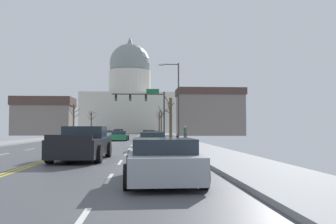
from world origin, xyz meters
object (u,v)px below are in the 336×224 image
object	(u,v)px
signal_gantry	(146,102)
sedan_near_02	(152,137)
sedan_near_00	(149,135)
sedan_near_03	(154,139)
sedan_near_01	(119,136)
bicycle_parked	(177,138)
pickup_truck_near_05	(82,144)
sedan_oncoming_00	(108,134)
street_lamp_right	(176,95)
pedestrian_00	(185,132)
sedan_near_04	(152,142)
sedan_oncoming_03	(120,131)
sedan_oncoming_02	(117,132)
sedan_near_06	(163,161)
sedan_oncoming_01	(93,133)

from	to	relation	value
signal_gantry	sedan_near_02	size ratio (longest dim) A/B	1.80
sedan_near_00	sedan_near_03	xyz separation A→B (m)	(0.15, -19.10, -0.02)
sedan_near_01	bicycle_parked	size ratio (longest dim) A/B	2.66
signal_gantry	pickup_truck_near_05	size ratio (longest dim) A/B	1.39
sedan_near_01	sedan_oncoming_00	size ratio (longest dim) A/B	1.10
street_lamp_right	pedestrian_00	distance (m)	4.27
sedan_near_04	sedan_oncoming_03	xyz separation A→B (m)	(-6.98, 76.35, 0.01)
sedan_near_01	pedestrian_00	world-z (taller)	pedestrian_00
sedan_near_02	pedestrian_00	xyz separation A→B (m)	(3.62, 1.52, 0.45)
signal_gantry	sedan_near_04	bearing A→B (deg)	-89.56
sedan_oncoming_02	bicycle_parked	xyz separation A→B (m)	(9.47, -51.46, -0.09)
sedan_near_06	sedan_oncoming_02	distance (m)	77.22
sedan_oncoming_00	sedan_oncoming_03	distance (m)	36.30
sedan_near_02	street_lamp_right	bearing A→B (deg)	7.48
pedestrian_00	sedan_oncoming_00	bearing A→B (deg)	113.25
street_lamp_right	sedan_near_06	size ratio (longest dim) A/B	1.92
sedan_near_00	bicycle_parked	size ratio (longest dim) A/B	2.57
sedan_near_04	sedan_oncoming_00	distance (m)	40.63
street_lamp_right	sedan_near_02	distance (m)	5.08
sedan_oncoming_01	sedan_near_06	bearing A→B (deg)	-80.67
sedan_near_02	sedan_near_04	distance (m)	13.46
sedan_near_04	sedan_oncoming_02	bearing A→B (deg)	96.15
sedan_near_01	pickup_truck_near_05	world-z (taller)	pickup_truck_near_05
sedan_near_01	sedan_near_06	world-z (taller)	sedan_near_06
sedan_near_01	sedan_near_02	world-z (taller)	sedan_near_02
sedan_near_06	sedan_oncoming_03	bearing A→B (deg)	94.38
sedan_near_06	sedan_near_00	bearing A→B (deg)	89.69
pickup_truck_near_05	pedestrian_00	distance (m)	23.18
sedan_oncoming_03	pedestrian_00	xyz separation A→B (m)	(10.95, -61.38, 0.44)
sedan_near_00	street_lamp_right	bearing A→B (deg)	-76.85
pickup_truck_near_05	sedan_near_03	bearing A→B (deg)	73.82
pickup_truck_near_05	bicycle_parked	size ratio (longest dim) A/B	3.21
sedan_oncoming_00	sedan_near_04	bearing A→B (deg)	-80.36
sedan_near_06	sedan_oncoming_01	size ratio (longest dim) A/B	0.96
sedan_near_01	sedan_oncoming_03	bearing A→B (deg)	93.59
pedestrian_00	bicycle_parked	size ratio (longest dim) A/B	0.91
sedan_near_03	sedan_near_06	distance (m)	20.58
sedan_near_02	sedan_oncoming_01	distance (m)	37.57
sedan_near_04	sedan_near_01	bearing A→B (deg)	99.88
sedan_near_02	sedan_near_04	bearing A→B (deg)	-91.50
sedan_oncoming_03	bicycle_parked	world-z (taller)	sedan_oncoming_03
sedan_near_03	pedestrian_00	size ratio (longest dim) A/B	2.80
sedan_near_00	sedan_near_06	distance (m)	39.67
sedan_near_00	sedan_near_01	distance (m)	6.64
sedan_oncoming_00	sedan_oncoming_01	size ratio (longest dim) A/B	0.96
sedan_near_00	sedan_oncoming_00	xyz separation A→B (m)	(-7.00, 14.85, -0.05)
sedan_near_02	sedan_near_04	world-z (taller)	sedan_near_04
sedan_near_06	bicycle_parked	size ratio (longest dim) A/B	2.43
sedan_near_03	signal_gantry	bearing A→B (deg)	91.37
pedestrian_00	sedan_oncoming_02	bearing A→B (deg)	102.70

